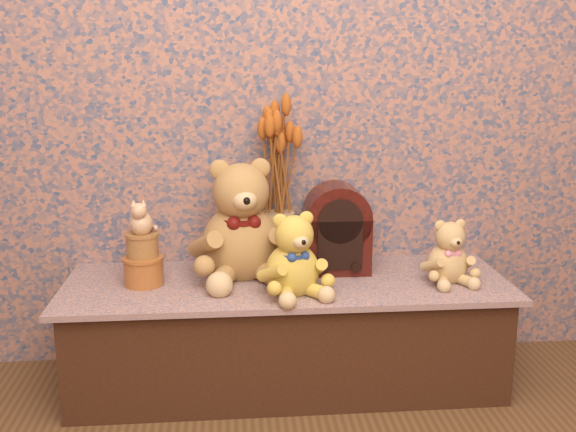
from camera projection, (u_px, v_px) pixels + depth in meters
name	position (u px, v px, depth m)	size (l,w,h in m)	color
display_shelf	(287.00, 332.00, 2.31)	(1.51, 0.52, 0.38)	#394774
teddy_large	(240.00, 214.00, 2.26)	(0.35, 0.42, 0.44)	#A57B40
teddy_medium	(292.00, 250.00, 2.11)	(0.23, 0.27, 0.29)	gold
teddy_small	(448.00, 248.00, 2.23)	(0.18, 0.22, 0.23)	tan
cathedral_radio	(337.00, 228.00, 2.33)	(0.23, 0.16, 0.32)	#350F09
ceramic_vase	(278.00, 240.00, 2.37)	(0.12, 0.12, 0.21)	tan
dried_stalks	(277.00, 155.00, 2.30)	(0.22, 0.22, 0.41)	#B2551C
biscuit_tin_lower	(144.00, 271.00, 2.21)	(0.13, 0.13, 0.09)	gold
biscuit_tin_upper	(142.00, 246.00, 2.19)	(0.11, 0.11, 0.08)	tan
cat_figurine	(141.00, 216.00, 2.16)	(0.09, 0.10, 0.12)	silver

